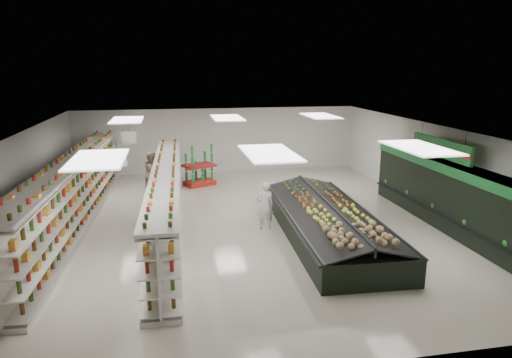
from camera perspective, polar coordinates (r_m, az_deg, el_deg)
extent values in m
plane|color=beige|center=(15.76, -1.56, -5.44)|extent=(16.00, 16.00, 0.00)
cube|color=white|center=(15.00, -1.64, 6.17)|extent=(14.00, 16.00, 0.02)
cube|color=silver|center=(23.09, -4.82, 4.84)|extent=(14.00, 0.02, 3.20)
cube|color=silver|center=(7.96, 8.00, -13.28)|extent=(14.00, 0.02, 3.20)
cube|color=silver|center=(15.81, -27.52, -0.93)|extent=(0.02, 16.00, 3.20)
cube|color=silver|center=(17.79, 21.26, 1.21)|extent=(0.02, 16.00, 3.20)
cube|color=black|center=(16.44, 22.50, -1.69)|extent=(0.80, 8.00, 2.20)
cube|color=#1D7030|center=(16.22, 22.75, 1.55)|extent=(0.85, 8.00, 0.30)
cube|color=black|center=(16.45, 21.59, -3.58)|extent=(0.55, 7.80, 0.15)
cube|color=silver|center=(16.30, 22.14, -0.87)|extent=(0.45, 7.70, 0.03)
cube|color=silver|center=(16.23, 22.23, 0.15)|extent=(0.45, 7.70, 0.03)
cube|color=white|center=(12.99, -16.94, 2.35)|extent=(0.50, 0.06, 0.40)
cube|color=red|center=(12.99, -16.94, 2.35)|extent=(0.52, 0.02, 0.12)
cylinder|color=black|center=(12.94, -17.04, 3.65)|extent=(0.01, 0.01, 0.50)
cube|color=white|center=(16.92, -15.61, 5.01)|extent=(0.50, 0.06, 0.40)
cube|color=red|center=(16.92, -15.61, 5.01)|extent=(0.52, 0.02, 0.12)
cylinder|color=black|center=(16.88, -15.68, 6.01)|extent=(0.01, 0.01, 0.50)
cube|color=#1D7030|center=(15.96, 22.11, 3.62)|extent=(0.10, 3.20, 0.60)
cube|color=red|center=(15.92, 21.93, 3.62)|extent=(0.03, 3.20, 0.18)
cylinder|color=black|center=(14.92, 24.71, 4.28)|extent=(0.01, 0.01, 0.50)
cylinder|color=black|center=(16.91, 20.05, 5.70)|extent=(0.01, 0.01, 0.50)
cube|color=silver|center=(16.54, -21.46, -5.25)|extent=(1.53, 13.12, 0.13)
cube|color=silver|center=(16.25, -21.78, -1.82)|extent=(0.62, 13.08, 2.18)
cube|color=silver|center=(16.00, -22.14, 2.09)|extent=(1.53, 13.12, 0.09)
cube|color=silver|center=(16.56, -22.35, -4.83)|extent=(1.03, 12.99, 0.03)
cube|color=silver|center=(16.42, -22.50, -3.25)|extent=(1.03, 12.99, 0.03)
cube|color=silver|center=(16.30, -22.65, -1.64)|extent=(1.03, 12.99, 0.03)
cube|color=silver|center=(16.19, -22.81, -0.02)|extent=(1.03, 12.99, 0.03)
cube|color=silver|center=(16.09, -22.97, 1.63)|extent=(1.03, 12.99, 0.03)
cube|color=silver|center=(16.45, -20.65, -4.80)|extent=(1.03, 12.99, 0.03)
cube|color=silver|center=(16.31, -20.79, -3.21)|extent=(1.03, 12.99, 0.03)
cube|color=silver|center=(16.18, -20.93, -1.59)|extent=(1.03, 12.99, 0.03)
cube|color=silver|center=(16.07, -21.08, 0.05)|extent=(1.03, 12.99, 0.03)
cube|color=silver|center=(15.97, -21.23, 1.71)|extent=(1.03, 12.99, 0.03)
cube|color=silver|center=(15.34, -10.91, -6.01)|extent=(1.21, 11.73, 0.12)
cube|color=silver|center=(15.06, -11.07, -2.72)|extent=(0.39, 11.70, 1.95)
cube|color=silver|center=(14.80, -11.25, 1.04)|extent=(1.21, 11.73, 0.08)
cube|color=silver|center=(15.31, -11.77, -5.63)|extent=(0.75, 11.62, 0.03)
cube|color=silver|center=(15.18, -11.85, -4.11)|extent=(0.75, 11.62, 0.03)
cube|color=silver|center=(15.05, -11.93, -2.56)|extent=(0.75, 11.62, 0.03)
cube|color=silver|center=(14.94, -12.01, -0.99)|extent=(0.75, 11.62, 0.03)
cube|color=silver|center=(14.84, -12.10, 0.60)|extent=(0.75, 11.62, 0.03)
cube|color=silver|center=(15.29, -10.09, -5.57)|extent=(0.75, 11.62, 0.03)
cube|color=silver|center=(15.16, -10.15, -4.05)|extent=(0.75, 11.62, 0.03)
cube|color=silver|center=(15.03, -10.22, -2.50)|extent=(0.75, 11.62, 0.03)
cube|color=silver|center=(14.92, -10.29, -0.92)|extent=(0.75, 11.62, 0.03)
cube|color=silver|center=(14.82, -10.36, 0.67)|extent=(0.75, 11.62, 0.03)
cube|color=black|center=(14.57, 8.92, -5.69)|extent=(2.89, 7.60, 0.75)
cube|color=#262626|center=(14.13, 4.14, -4.47)|extent=(0.38, 7.50, 0.06)
cube|color=#262626|center=(14.85, 13.57, -3.92)|extent=(0.38, 7.50, 0.06)
cube|color=black|center=(14.23, 6.41, -3.94)|extent=(1.69, 7.45, 0.38)
cube|color=black|center=(14.62, 11.50, -3.65)|extent=(1.69, 7.45, 0.38)
cube|color=#262626|center=(14.38, 9.01, -3.39)|extent=(0.36, 7.39, 0.27)
cube|color=red|center=(20.76, -7.07, -0.46)|extent=(1.52, 1.30, 0.21)
cube|color=#B4181C|center=(20.57, -7.14, 1.70)|extent=(1.59, 1.37, 0.11)
imported|color=white|center=(14.94, 1.12, -3.32)|extent=(0.60, 0.42, 1.58)
imported|color=tan|center=(19.72, -12.82, 0.83)|extent=(0.78, 0.98, 1.75)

